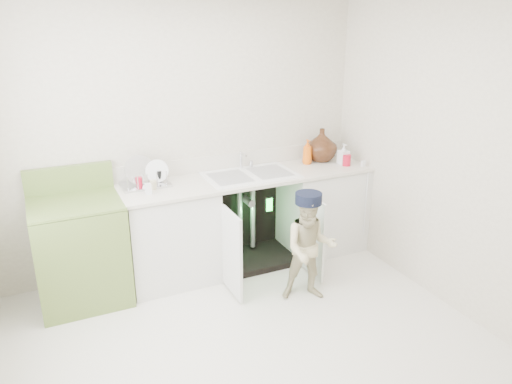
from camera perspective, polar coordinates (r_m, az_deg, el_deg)
ground at (r=3.92m, az=-0.70°, el=-16.90°), size 3.50×3.50×0.00m
room_shell at (r=3.32m, az=-0.79°, el=0.62°), size 6.00×5.50×1.26m
counter_run at (r=4.85m, az=-0.39°, el=-2.76°), size 2.44×1.02×1.23m
avocado_stove at (r=4.47m, az=-19.42°, el=-6.25°), size 0.72×0.65×1.12m
repair_worker at (r=4.24m, az=6.18°, el=-6.23°), size 0.56×0.74×0.96m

